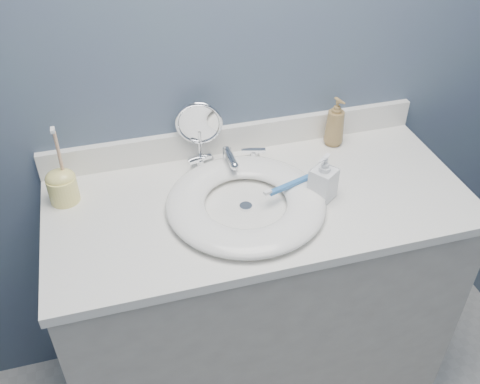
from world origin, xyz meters
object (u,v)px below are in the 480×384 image
object	(u,v)px
makeup_mirror	(199,130)
toothbrush_holder	(62,185)
soap_bottle_clear	(324,177)
soap_bottle_amber	(335,122)

from	to	relation	value
makeup_mirror	toothbrush_holder	distance (m)	0.43
soap_bottle_clear	toothbrush_holder	distance (m)	0.74
soap_bottle_amber	soap_bottle_clear	xyz separation A→B (m)	(-0.15, -0.25, -0.01)
makeup_mirror	soap_bottle_amber	bearing A→B (deg)	11.58
soap_bottle_clear	makeup_mirror	bearing A→B (deg)	-167.65
soap_bottle_clear	toothbrush_holder	xyz separation A→B (m)	(-0.71, 0.19, -0.02)
soap_bottle_amber	makeup_mirror	bearing A→B (deg)	162.33
makeup_mirror	toothbrush_holder	world-z (taller)	toothbrush_holder
soap_bottle_amber	toothbrush_holder	size ratio (longest dim) A/B	0.69
toothbrush_holder	soap_bottle_amber	bearing A→B (deg)	4.57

